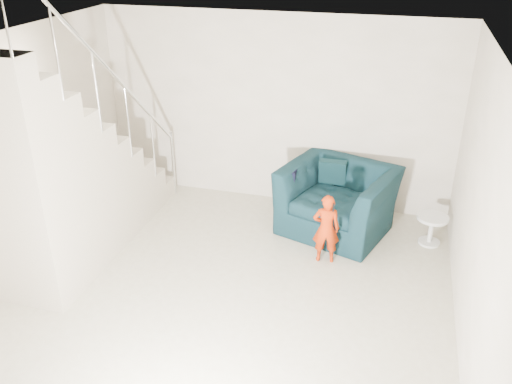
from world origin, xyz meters
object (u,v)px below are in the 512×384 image
at_px(toddler, 326,229).
at_px(staircase, 65,187).
at_px(side_table, 432,225).
at_px(armchair, 337,200).

height_order(toddler, staircase, staircase).
relative_size(side_table, staircase, 0.11).
bearing_deg(armchair, staircase, -135.63).
bearing_deg(staircase, armchair, 26.49).
relative_size(armchair, toddler, 1.53).
bearing_deg(toddler, side_table, -157.66).
distance_m(side_table, staircase, 4.55).
xyz_separation_m(armchair, toddler, (-0.03, -0.80, 0.00)).
bearing_deg(armchair, side_table, 15.71).
relative_size(armchair, staircase, 0.38).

